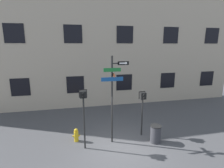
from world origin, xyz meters
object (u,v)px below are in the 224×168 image
at_px(street_sign_pole, 113,92).
at_px(fire_hydrant, 76,135).
at_px(trash_bin, 156,134).
at_px(pedestrian_signal_right, 143,102).
at_px(pedestrian_signal_left, 83,104).

xyz_separation_m(street_sign_pole, fire_hydrant, (-1.89, 0.47, -2.35)).
height_order(fire_hydrant, trash_bin, trash_bin).
bearing_deg(pedestrian_signal_right, trash_bin, -63.31).
height_order(pedestrian_signal_left, trash_bin, pedestrian_signal_left).
bearing_deg(trash_bin, pedestrian_signal_left, 176.51).
bearing_deg(trash_bin, pedestrian_signal_right, 116.69).
distance_m(pedestrian_signal_right, trash_bin, 1.78).
height_order(street_sign_pole, fire_hydrant, street_sign_pole).
bearing_deg(pedestrian_signal_left, pedestrian_signal_right, 11.11).
relative_size(street_sign_pole, trash_bin, 4.82).
bearing_deg(trash_bin, fire_hydrant, 166.47).
relative_size(fire_hydrant, trash_bin, 0.77).
height_order(pedestrian_signal_right, fire_hydrant, pedestrian_signal_right).
height_order(street_sign_pole, pedestrian_signal_left, street_sign_pole).
relative_size(street_sign_pole, fire_hydrant, 6.27).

